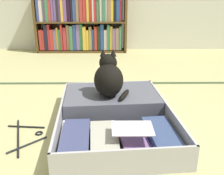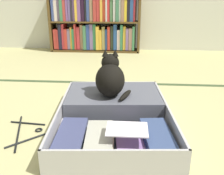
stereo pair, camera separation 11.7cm
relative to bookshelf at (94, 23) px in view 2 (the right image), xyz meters
The scene contains 6 objects.
ground_plane 2.31m from the bookshelf, 82.45° to the right, with size 10.00×10.00×0.00m, color tan.
tatami_border 1.43m from the bookshelf, 77.48° to the right, with size 4.80×0.05×0.00m.
bookshelf is the anchor object (origin of this frame).
open_suitcase 2.10m from the bookshelf, 78.87° to the right, with size 0.69×0.91×0.13m.
black_cat 1.98m from the bookshelf, 79.02° to the right, with size 0.24×0.24×0.28m.
clothes_hanger 2.25m from the bookshelf, 91.89° to the right, with size 0.25×0.37×0.01m.
Camera 2 is at (0.20, -1.14, 0.71)m, focal length 40.18 mm.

